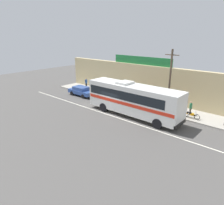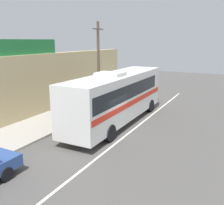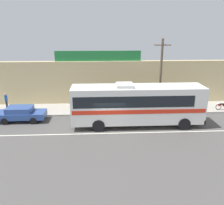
{
  "view_description": "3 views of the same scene",
  "coord_description": "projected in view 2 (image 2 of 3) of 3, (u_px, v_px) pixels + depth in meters",
  "views": [
    {
      "loc": [
        15.12,
        -17.16,
        8.8
      ],
      "look_at": [
        -0.41,
        0.56,
        1.01
      ],
      "focal_mm": 33.15,
      "sensor_mm": 36.0,
      "label": 1
    },
    {
      "loc": [
        -13.33,
        -6.91,
        5.83
      ],
      "look_at": [
        3.63,
        1.87,
        1.13
      ],
      "focal_mm": 40.62,
      "sensor_mm": 36.0,
      "label": 2
    },
    {
      "loc": [
        -0.78,
        -18.75,
        8.39
      ],
      "look_at": [
        0.3,
        1.87,
        1.81
      ],
      "focal_mm": 38.41,
      "sensor_mm": 36.0,
      "label": 3
    }
  ],
  "objects": [
    {
      "name": "pedestrian_near_shop",
      "position": [
        101.0,
        91.0,
        24.34
      ],
      "size": [
        0.3,
        0.48,
        1.6
      ],
      "color": "brown",
      "rests_on": "sidewalk_slab"
    },
    {
      "name": "storefront_facade",
      "position": [
        24.0,
        88.0,
        18.68
      ],
      "size": [
        30.0,
        0.7,
        4.8
      ],
      "primitive_type": "cube",
      "color": "tan",
      "rests_on": "ground_plane"
    },
    {
      "name": "storefront_billboard",
      "position": [
        10.0,
        48.0,
        17.18
      ],
      "size": [
        9.27,
        0.12,
        1.1
      ],
      "primitive_type": "cube",
      "color": "#1E7538",
      "rests_on": "storefront_facade"
    },
    {
      "name": "sidewalk_slab",
      "position": [
        48.0,
        122.0,
        18.28
      ],
      "size": [
        30.0,
        3.6,
        0.14
      ],
      "primitive_type": "cube",
      "color": "#A8A399",
      "rests_on": "ground_plane"
    },
    {
      "name": "pedestrian_far_left",
      "position": [
        58.0,
        102.0,
        19.85
      ],
      "size": [
        0.3,
        0.48,
        1.65
      ],
      "color": "navy",
      "rests_on": "sidewalk_slab"
    },
    {
      "name": "utility_pole",
      "position": [
        98.0,
        64.0,
        21.25
      ],
      "size": [
        1.6,
        0.22,
        7.18
      ],
      "color": "brown",
      "rests_on": "sidewalk_slab"
    },
    {
      "name": "ground_plane",
      "position": [
        112.0,
        135.0,
        15.97
      ],
      "size": [
        70.0,
        70.0,
        0.0
      ],
      "primitive_type": "plane",
      "color": "#4F4C49"
    },
    {
      "name": "intercity_bus",
      "position": [
        117.0,
        95.0,
        17.88
      ],
      "size": [
        11.32,
        2.64,
        3.78
      ],
      "color": "silver",
      "rests_on": "ground_plane"
    },
    {
      "name": "motorcycle_blue",
      "position": [
        112.0,
        96.0,
        24.45
      ],
      "size": [
        1.86,
        0.56,
        0.94
      ],
      "color": "black",
      "rests_on": "sidewalk_slab"
    },
    {
      "name": "motorcycle_orange",
      "position": [
        129.0,
        89.0,
        28.01
      ],
      "size": [
        1.83,
        0.56,
        0.94
      ],
      "color": "black",
      "rests_on": "sidewalk_slab"
    },
    {
      "name": "road_center_stripe",
      "position": [
        123.0,
        137.0,
        15.61
      ],
      "size": [
        30.0,
        0.14,
        0.01
      ],
      "primitive_type": "cube",
      "color": "silver",
      "rests_on": "ground_plane"
    }
  ]
}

